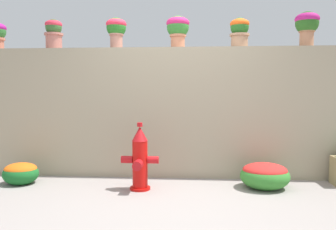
{
  "coord_description": "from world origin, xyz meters",
  "views": [
    {
      "loc": [
        0.2,
        -3.63,
        1.22
      ],
      "look_at": [
        -0.13,
        1.03,
        0.89
      ],
      "focal_mm": 36.04,
      "sensor_mm": 36.0,
      "label": 1
    }
  ],
  "objects_px": {
    "flower_bush_left": "(265,174)",
    "potted_plant_5": "(307,24)",
    "potted_plant_3": "(178,28)",
    "potted_plant_4": "(240,30)",
    "flower_bush_right": "(21,172)",
    "potted_plant_2": "(116,29)",
    "potted_plant_1": "(54,32)",
    "fire_hydrant": "(140,160)"
  },
  "relations": [
    {
      "from": "flower_bush_left",
      "to": "potted_plant_5",
      "type": "bearing_deg",
      "value": 41.93
    },
    {
      "from": "potted_plant_3",
      "to": "flower_bush_left",
      "type": "bearing_deg",
      "value": -29.99
    },
    {
      "from": "potted_plant_4",
      "to": "flower_bush_left",
      "type": "bearing_deg",
      "value": -67.09
    },
    {
      "from": "flower_bush_right",
      "to": "flower_bush_left",
      "type": "bearing_deg",
      "value": 0.42
    },
    {
      "from": "potted_plant_2",
      "to": "potted_plant_4",
      "type": "distance_m",
      "value": 1.75
    },
    {
      "from": "potted_plant_1",
      "to": "potted_plant_2",
      "type": "bearing_deg",
      "value": 0.38
    },
    {
      "from": "potted_plant_1",
      "to": "potted_plant_4",
      "type": "distance_m",
      "value": 2.68
    },
    {
      "from": "potted_plant_5",
      "to": "fire_hydrant",
      "type": "bearing_deg",
      "value": -160.93
    },
    {
      "from": "potted_plant_4",
      "to": "flower_bush_right",
      "type": "bearing_deg",
      "value": -167.73
    },
    {
      "from": "potted_plant_4",
      "to": "flower_bush_right",
      "type": "relative_size",
      "value": 0.9
    },
    {
      "from": "fire_hydrant",
      "to": "potted_plant_5",
      "type": "bearing_deg",
      "value": 19.07
    },
    {
      "from": "potted_plant_1",
      "to": "flower_bush_left",
      "type": "height_order",
      "value": "potted_plant_1"
    },
    {
      "from": "potted_plant_3",
      "to": "flower_bush_right",
      "type": "relative_size",
      "value": 1.01
    },
    {
      "from": "potted_plant_3",
      "to": "potted_plant_4",
      "type": "bearing_deg",
      "value": -2.66
    },
    {
      "from": "potted_plant_5",
      "to": "flower_bush_left",
      "type": "xyz_separation_m",
      "value": [
        -0.65,
        -0.59,
        -1.96
      ]
    },
    {
      "from": "potted_plant_2",
      "to": "potted_plant_5",
      "type": "distance_m",
      "value": 2.66
    },
    {
      "from": "potted_plant_5",
      "to": "potted_plant_3",
      "type": "bearing_deg",
      "value": 178.03
    },
    {
      "from": "potted_plant_5",
      "to": "flower_bush_right",
      "type": "distance_m",
      "value": 4.35
    },
    {
      "from": "potted_plant_3",
      "to": "flower_bush_right",
      "type": "bearing_deg",
      "value": -161.75
    },
    {
      "from": "fire_hydrant",
      "to": "flower_bush_right",
      "type": "bearing_deg",
      "value": 174.58
    },
    {
      "from": "potted_plant_5",
      "to": "flower_bush_right",
      "type": "relative_size",
      "value": 1.05
    },
    {
      "from": "potted_plant_3",
      "to": "potted_plant_5",
      "type": "distance_m",
      "value": 1.78
    },
    {
      "from": "potted_plant_4",
      "to": "fire_hydrant",
      "type": "bearing_deg",
      "value": -148.84
    },
    {
      "from": "potted_plant_1",
      "to": "flower_bush_left",
      "type": "xyz_separation_m",
      "value": [
        2.93,
        -0.61,
        -1.9
      ]
    },
    {
      "from": "potted_plant_2",
      "to": "potted_plant_3",
      "type": "distance_m",
      "value": 0.89
    },
    {
      "from": "fire_hydrant",
      "to": "flower_bush_right",
      "type": "relative_size",
      "value": 1.8
    },
    {
      "from": "potted_plant_1",
      "to": "fire_hydrant",
      "type": "height_order",
      "value": "potted_plant_1"
    },
    {
      "from": "potted_plant_2",
      "to": "potted_plant_1",
      "type": "bearing_deg",
      "value": -179.62
    },
    {
      "from": "fire_hydrant",
      "to": "potted_plant_3",
      "type": "bearing_deg",
      "value": 62.47
    },
    {
      "from": "potted_plant_1",
      "to": "fire_hydrant",
      "type": "bearing_deg",
      "value": -29.54
    },
    {
      "from": "potted_plant_5",
      "to": "flower_bush_left",
      "type": "bearing_deg",
      "value": -138.07
    },
    {
      "from": "potted_plant_2",
      "to": "flower_bush_right",
      "type": "distance_m",
      "value": 2.36
    },
    {
      "from": "potted_plant_4",
      "to": "flower_bush_left",
      "type": "distance_m",
      "value": 2.01
    },
    {
      "from": "flower_bush_left",
      "to": "potted_plant_3",
      "type": "bearing_deg",
      "value": 150.01
    },
    {
      "from": "fire_hydrant",
      "to": "flower_bush_right",
      "type": "height_order",
      "value": "fire_hydrant"
    },
    {
      "from": "potted_plant_1",
      "to": "potted_plant_3",
      "type": "height_order",
      "value": "potted_plant_3"
    },
    {
      "from": "potted_plant_1",
      "to": "flower_bush_right",
      "type": "xyz_separation_m",
      "value": [
        -0.23,
        -0.63,
        -1.92
      ]
    },
    {
      "from": "potted_plant_1",
      "to": "flower_bush_left",
      "type": "bearing_deg",
      "value": -11.66
    },
    {
      "from": "potted_plant_1",
      "to": "flower_bush_right",
      "type": "relative_size",
      "value": 0.95
    },
    {
      "from": "potted_plant_3",
      "to": "potted_plant_5",
      "type": "xyz_separation_m",
      "value": [
        1.78,
        -0.06,
        0.02
      ]
    },
    {
      "from": "potted_plant_4",
      "to": "fire_hydrant",
      "type": "height_order",
      "value": "potted_plant_4"
    },
    {
      "from": "potted_plant_1",
      "to": "fire_hydrant",
      "type": "distance_m",
      "value": 2.32
    }
  ]
}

